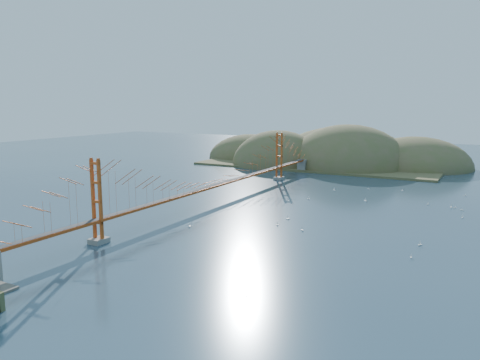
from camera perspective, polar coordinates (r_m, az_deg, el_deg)
The scene contains 21 objects.
ground at distance 90.00m, azimuth -3.08°, elevation -2.72°, with size 320.00×320.00×0.00m, color #2A4154.
bridge at distance 88.93m, azimuth -3.06°, elevation 1.72°, with size 2.20×94.40×12.00m.
far_headlands at distance 151.05m, azimuth 11.51°, elevation 2.09°, with size 84.00×58.00×25.00m.
sailboat_8 at distance 106.41m, azimuth 25.79°, elevation -1.68°, with size 0.53×0.53×0.56m.
sailboat_13 at distance 67.81m, azimuth 21.08°, elevation -7.32°, with size 0.69×0.69×0.73m.
sailboat_1 at distance 93.96m, azimuth 15.03°, elevation -2.41°, with size 0.71×0.71×0.74m.
sailboat_2 at distance 71.10m, azimuth 7.59°, elevation -5.99°, with size 0.61×0.61×0.64m.
sailboat_7 at distance 107.19m, azimuth 19.17°, elevation -1.18°, with size 0.54×0.54×0.58m.
sailboat_14 at distance 77.51m, azimuth 5.88°, elevation -4.65°, with size 0.65×0.65×0.69m.
sailboat_17 at distance 93.62m, azimuth 24.72°, elevation -3.03°, with size 0.50×0.49×0.56m.
sailboat_11 at distance 92.03m, azimuth 25.42°, elevation -3.27°, with size 0.60×0.60×0.68m.
sailboat_0 at distance 73.63m, azimuth 4.58°, elevation -5.40°, with size 0.50×0.51×0.58m.
sailboat_15 at distance 93.63m, azimuth 24.35°, elevation -2.99°, with size 0.56×0.63×0.71m.
sailboat_6 at distance 48.43m, azimuth 0.75°, elevation -13.47°, with size 0.62×0.62×0.67m.
sailboat_9 at distance 94.50m, azimuth 21.92°, elevation -2.72°, with size 0.56×0.56×0.62m.
sailboat_16 at distance 93.62m, azimuth 8.37°, elevation -2.24°, with size 0.55×0.51×0.61m.
sailboat_12 at distance 103.87m, azimuth 11.41°, elevation -1.16°, with size 0.57×0.57×0.61m.
sailboat_10 at distance 72.99m, azimuth -6.13°, elevation -5.55°, with size 0.66×0.66×0.71m.
sailboat_4 at distance 86.15m, azimuth 25.47°, elevation -4.11°, with size 0.44×0.51×0.58m.
sailboat_3 at distance 106.99m, azimuth 15.36°, elevation -1.01°, with size 0.52×0.49×0.58m.
sailboat_5 at distance 62.23m, azimuth 20.13°, elevation -8.79°, with size 0.40×0.48×0.56m.
Camera 1 is at (46.56, -74.62, 19.07)m, focal length 35.00 mm.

